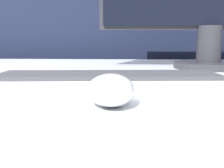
{
  "coord_description": "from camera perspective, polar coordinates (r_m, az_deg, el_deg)",
  "views": [
    {
      "loc": [
        0.1,
        -0.59,
        0.79
      ],
      "look_at": [
        0.08,
        -0.21,
        0.73
      ],
      "focal_mm": 42.0,
      "sensor_mm": 36.0,
      "label": 1
    }
  ],
  "objects": [
    {
      "name": "partition_panel",
      "position": [
        1.34,
        -1.28,
        1.01
      ],
      "size": [
        5.0,
        0.03,
        1.18
      ],
      "color": "black",
      "rests_on": "ground_plane"
    },
    {
      "name": "computer_mouse_near",
      "position": [
        0.36,
        -0.26,
        -1.18
      ],
      "size": [
        0.07,
        0.11,
        0.04
      ],
      "rotation": [
        0.0,
        0.0,
        0.08
      ],
      "color": "silver",
      "rests_on": "desk"
    },
    {
      "name": "keyboard",
      "position": [
        0.51,
        -0.88,
        1.02
      ],
      "size": [
        0.46,
        0.16,
        0.02
      ],
      "rotation": [
        0.0,
        0.0,
        0.08
      ],
      "color": "white",
      "rests_on": "desk"
    }
  ]
}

